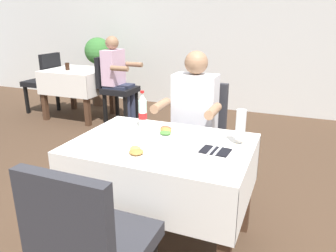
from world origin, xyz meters
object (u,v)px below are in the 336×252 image
object	(u,v)px
seated_diner_far	(193,118)
cola_bottle_primary	(143,112)
napkin_cutlery_set	(215,151)
plate_far_diner	(168,132)
background_chair_left	(44,79)
chair_near_camera_side	(92,244)
background_dining_table	(78,82)
chair_far_diner_seat	(198,132)
main_dining_table	(162,167)
plate_near_camera	(136,152)
background_chair_right	(115,85)
background_patron	(117,75)
potted_plant_corner	(99,62)
beer_glass_left	(241,126)
background_table_tumbler	(67,66)

from	to	relation	value
seated_diner_far	cola_bottle_primary	xyz separation A→B (m)	(-0.22, -0.47, 0.16)
cola_bottle_primary	napkin_cutlery_set	size ratio (longest dim) A/B	1.42
plate_far_diner	background_chair_left	distance (m)	3.72
chair_near_camera_side	napkin_cutlery_set	bearing A→B (deg)	65.71
napkin_cutlery_set	cola_bottle_primary	bearing A→B (deg)	158.75
chair_near_camera_side	background_dining_table	size ratio (longest dim) A/B	1.08
background_dining_table	background_chair_left	distance (m)	0.66
chair_far_diner_seat	cola_bottle_primary	distance (m)	0.71
main_dining_table	chair_near_camera_side	size ratio (longest dim) A/B	1.17
plate_near_camera	plate_far_diner	size ratio (longest dim) A/B	1.01
background_chair_right	background_patron	distance (m)	0.16
chair_near_camera_side	background_chair_right	distance (m)	3.56
napkin_cutlery_set	potted_plant_corner	world-z (taller)	potted_plant_corner
background_chair_left	chair_far_diner_seat	bearing A→B (deg)	-26.27
background_chair_left	napkin_cutlery_set	bearing A→B (deg)	-34.24
potted_plant_corner	beer_glass_left	bearing A→B (deg)	-44.49
plate_far_diner	potted_plant_corner	size ratio (longest dim) A/B	0.21
chair_far_diner_seat	background_chair_left	world-z (taller)	same
plate_near_camera	chair_near_camera_side	bearing A→B (deg)	-82.93
napkin_cutlery_set	background_chair_left	world-z (taller)	background_chair_left
background_chair_right	plate_near_camera	bearing A→B (deg)	-56.44
background_chair_left	background_table_tumbler	size ratio (longest dim) A/B	8.82
background_dining_table	background_patron	distance (m)	0.72
cola_bottle_primary	background_dining_table	bearing A→B (deg)	135.94
potted_plant_corner	napkin_cutlery_set	bearing A→B (deg)	-47.18
background_dining_table	potted_plant_corner	bearing A→B (deg)	99.65
chair_far_diner_seat	napkin_cutlery_set	distance (m)	0.91
plate_far_diner	cola_bottle_primary	size ratio (longest dim) A/B	0.90
beer_glass_left	background_table_tumbler	distance (m)	3.60
main_dining_table	background_patron	size ratio (longest dim) A/B	0.90
napkin_cutlery_set	background_patron	distance (m)	3.10
napkin_cutlery_set	potted_plant_corner	size ratio (longest dim) A/B	0.16
napkin_cutlery_set	background_patron	size ratio (longest dim) A/B	0.15
plate_near_camera	beer_glass_left	distance (m)	0.66
plate_far_diner	cola_bottle_primary	world-z (taller)	cola_bottle_primary
seated_diner_far	plate_far_diner	world-z (taller)	seated_diner_far
napkin_cutlery_set	potted_plant_corner	distance (m)	4.26
background_chair_left	background_chair_right	world-z (taller)	same
plate_near_camera	background_table_tumbler	bearing A→B (deg)	134.95
beer_glass_left	potted_plant_corner	xyz separation A→B (m)	(-3.00, 2.95, -0.12)
plate_near_camera	beer_glass_left	bearing A→B (deg)	35.02
plate_near_camera	beer_glass_left	world-z (taller)	beer_glass_left
background_chair_right	background_patron	bearing A→B (deg)	-0.00
cola_bottle_primary	background_patron	xyz separation A→B (m)	(-1.46, 2.09, -0.16)
background_dining_table	background_patron	size ratio (longest dim) A/B	0.71
seated_diner_far	potted_plant_corner	size ratio (longest dim) A/B	1.07
background_dining_table	background_table_tumbler	bearing A→B (deg)	-130.24
plate_near_camera	plate_far_diner	distance (m)	0.38
main_dining_table	beer_glass_left	size ratio (longest dim) A/B	5.03
background_patron	napkin_cutlery_set	bearing A→B (deg)	-48.54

